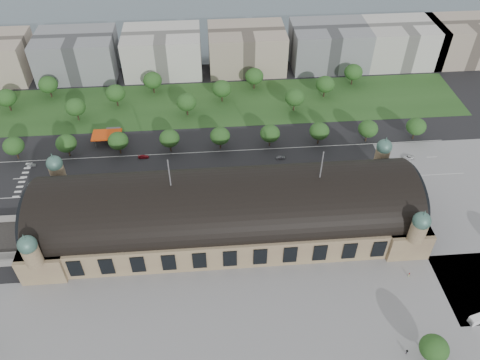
{
  "coord_description": "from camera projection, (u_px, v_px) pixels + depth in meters",
  "views": [
    {
      "loc": [
        -4.98,
        -126.76,
        140.55
      ],
      "look_at": [
        6.36,
        13.59,
        14.0
      ],
      "focal_mm": 35.0,
      "sensor_mm": 36.0,
      "label": 1
    }
  ],
  "objects": [
    {
      "name": "tree_row_6",
      "position": [
        270.0,
        134.0,
        223.99
      ],
      "size": [
        9.6,
        9.6,
        11.52
      ],
      "color": "#2D2116",
      "rests_on": "ground"
    },
    {
      "name": "office_3",
      "position": [
        163.0,
        52.0,
        277.01
      ],
      "size": [
        45.0,
        32.0,
        24.0
      ],
      "primitive_type": "cube",
      "color": "beige",
      "rests_on": "ground"
    },
    {
      "name": "office_2",
      "position": [
        77.0,
        55.0,
        274.01
      ],
      "size": [
        45.0,
        32.0,
        24.0
      ],
      "primitive_type": "cube",
      "color": "gray",
      "rests_on": "ground"
    },
    {
      "name": "road_slab",
      "position": [
        179.0,
        170.0,
        215.2
      ],
      "size": [
        260.0,
        26.0,
        0.1
      ],
      "primitive_type": "cube",
      "color": "black",
      "rests_on": "ground"
    },
    {
      "name": "tree_belt_1",
      "position": [
        6.0,
        98.0,
        246.62
      ],
      "size": [
        10.4,
        10.4,
        12.48
      ],
      "color": "#2D2116",
      "rests_on": "ground"
    },
    {
      "name": "ground",
      "position": [
        227.0,
        229.0,
        188.23
      ],
      "size": [
        900.0,
        900.0,
        0.0
      ],
      "primitive_type": "plane",
      "color": "black",
      "rests_on": "ground"
    },
    {
      "name": "tree_row_8",
      "position": [
        368.0,
        129.0,
        226.87
      ],
      "size": [
        9.6,
        9.6,
        11.52
      ],
      "color": "#2D2116",
      "rests_on": "ground"
    },
    {
      "name": "parked_car_5",
      "position": [
        112.0,
        192.0,
        203.31
      ],
      "size": [
        6.27,
        4.88,
        1.58
      ],
      "primitive_type": "imported",
      "rotation": [
        0.0,
        0.0,
        -1.11
      ],
      "color": "gray",
      "rests_on": "ground"
    },
    {
      "name": "traffic_car_2",
      "position": [
        81.0,
        187.0,
        205.8
      ],
      "size": [
        5.52,
        3.12,
        1.46
      ],
      "primitive_type": "imported",
      "rotation": [
        0.0,
        0.0,
        -1.71
      ],
      "color": "black",
      "rests_on": "ground"
    },
    {
      "name": "van_south",
      "position": [
        477.0,
        319.0,
        156.35
      ],
      "size": [
        6.86,
        4.17,
        2.78
      ],
      "rotation": [
        0.0,
        0.0,
        0.27
      ],
      "color": "white",
      "rests_on": "ground"
    },
    {
      "name": "traffic_car_6",
      "position": [
        408.0,
        157.0,
        221.05
      ],
      "size": [
        5.6,
        2.66,
        1.54
      ],
      "primitive_type": "imported",
      "rotation": [
        0.0,
        0.0,
        -1.55
      ],
      "color": "silver",
      "rests_on": "ground"
    },
    {
      "name": "tree_belt_6",
      "position": [
        187.0,
        102.0,
        243.42
      ],
      "size": [
        10.4,
        10.4,
        12.48
      ],
      "color": "#2D2116",
      "rests_on": "ground"
    },
    {
      "name": "tree_row_2",
      "position": [
        66.0,
        143.0,
        218.24
      ],
      "size": [
        9.6,
        9.6,
        11.52
      ],
      "color": "#2D2116",
      "rests_on": "ground"
    },
    {
      "name": "tree_row_4",
      "position": [
        169.0,
        138.0,
        221.12
      ],
      "size": [
        9.6,
        9.6,
        11.52
      ],
      "color": "#2D2116",
      "rests_on": "ground"
    },
    {
      "name": "tree_belt_4",
      "position": [
        115.0,
        93.0,
        250.04
      ],
      "size": [
        10.4,
        10.4,
        12.48
      ],
      "color": "#2D2116",
      "rests_on": "ground"
    },
    {
      "name": "office_6",
      "position": [
        401.0,
        43.0,
        285.7
      ],
      "size": [
        45.0,
        32.0,
        24.0
      ],
      "primitive_type": "cube",
      "color": "beige",
      "rests_on": "ground"
    },
    {
      "name": "tree_belt_9",
      "position": [
        295.0,
        97.0,
        246.84
      ],
      "size": [
        10.4,
        10.4,
        12.48
      ],
      "color": "#2D2116",
      "rests_on": "ground"
    },
    {
      "name": "bus_west",
      "position": [
        167.0,
        182.0,
        206.57
      ],
      "size": [
        12.28,
        2.99,
        3.41
      ],
      "primitive_type": "imported",
      "rotation": [
        0.0,
        0.0,
        1.58
      ],
      "color": "red",
      "rests_on": "ground"
    },
    {
      "name": "tree_belt_3",
      "position": [
        75.0,
        107.0,
        240.0
      ],
      "size": [
        10.4,
        10.4,
        12.48
      ],
      "color": "#2D2116",
      "rests_on": "ground"
    },
    {
      "name": "parked_car_1",
      "position": [
        83.0,
        198.0,
        200.57
      ],
      "size": [
        6.31,
        5.07,
        1.59
      ],
      "primitive_type": "imported",
      "rotation": [
        0.0,
        0.0,
        -1.07
      ],
      "color": "maroon",
      "rests_on": "ground"
    },
    {
      "name": "tree_plaza_s",
      "position": [
        434.0,
        348.0,
        142.79
      ],
      "size": [
        9.0,
        9.0,
        10.64
      ],
      "color": "#2D2116",
      "rests_on": "ground"
    },
    {
      "name": "traffic_car_1",
      "position": [
        31.0,
        165.0,
        216.93
      ],
      "size": [
        4.05,
        1.71,
        1.3
      ],
      "primitive_type": "imported",
      "rotation": [
        0.0,
        0.0,
        1.66
      ],
      "color": "gray",
      "rests_on": "ground"
    },
    {
      "name": "tree_row_1",
      "position": [
        14.0,
        146.0,
        216.8
      ],
      "size": [
        9.6,
        9.6,
        11.52
      ],
      "color": "#2D2116",
      "rests_on": "ground"
    },
    {
      "name": "bus_mid",
      "position": [
        223.0,
        182.0,
        207.25
      ],
      "size": [
        10.76,
        3.24,
        2.96
      ],
      "primitive_type": "imported",
      "rotation": [
        0.0,
        0.0,
        1.5
      ],
      "color": "silver",
      "rests_on": "ground"
    },
    {
      "name": "parked_car_2",
      "position": [
        97.0,
        195.0,
        202.01
      ],
      "size": [
        5.73,
        4.9,
        1.58
      ],
      "primitive_type": "imported",
      "rotation": [
        0.0,
        0.0,
        -0.97
      ],
      "color": "#181B45",
      "rests_on": "ground"
    },
    {
      "name": "plaza_south",
      "position": [
        265.0,
        325.0,
        156.21
      ],
      "size": [
        190.0,
        48.0,
        0.12
      ],
      "primitive_type": "cube",
      "color": "gray",
      "rests_on": "ground"
    },
    {
      "name": "parked_car_0",
      "position": [
        73.0,
        201.0,
        199.41
      ],
      "size": [
        4.64,
        3.74,
        1.48
      ],
      "primitive_type": "imported",
      "rotation": [
        0.0,
        0.0,
        -1.01
      ],
      "color": "black",
      "rests_on": "ground"
    },
    {
      "name": "parked_car_4",
      "position": [
        150.0,
        190.0,
        204.33
      ],
      "size": [
        4.34,
        3.98,
        1.44
      ],
      "primitive_type": "imported",
      "rotation": [
        0.0,
        0.0,
        -0.88
      ],
      "color": "silver",
      "rests_on": "ground"
    },
    {
      "name": "traffic_car_4",
      "position": [
        250.0,
        181.0,
        208.52
      ],
      "size": [
        4.43,
        1.98,
        1.48
      ],
      "primitive_type": "imported",
      "rotation": [
        0.0,
        0.0,
        -1.52
      ],
      "color": "#182645",
      "rests_on": "ground"
    },
    {
      "name": "tree_row_9",
      "position": [
        416.0,
        126.0,
        228.31
      ],
      "size": [
        9.6,
        9.6,
        11.52
      ],
      "color": "#2D2116",
      "rests_on": "ground"
    },
    {
      "name": "pedestrian_0",
      "position": [
        409.0,
        275.0,
        170.4
      ],
      "size": [
        1.01,
        0.76,
        1.83
      ],
      "primitive_type": "imported",
      "rotation": [
        0.0,
        0.0,
        0.31
      ],
      "color": "gray",
      "rests_on": "ground"
    },
    {
      "name": "tree_row_7",
      "position": [
        319.0,
        131.0,
        225.43
      ],
      "size": [
        9.6,
        9.6,
        11.52
      ],
      "color": "#2D2116",
      "rests_on": "ground"
    },
    {
      "name": "plaza_east",
      "position": [
        474.0,
        214.0,
        194.4
      ],
      "size": [
        56.0,
        100.0,
        0.12
      ],
      "primitive_type": "cube",
      "color": "gray",
      "rests_on": "ground"
    },
    {
      "name": "office_7",
      "position": [
        464.0,
        41.0,
        288.1
      ],
      "size": [
        45.0,
        32.0,
        24.0
      ],
      "primitive_type": "cube",
      "color": "tan",
      "rests_on": "ground"
    },
    {
      "name": "tree_belt_5",
      "position": [
        153.0,
        80.0,
        260.07
      ],
      "size": [
        10.4,
        10.4,
        12.48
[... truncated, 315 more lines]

